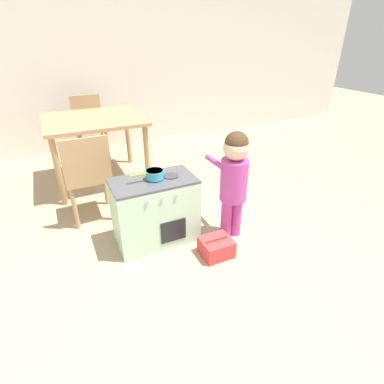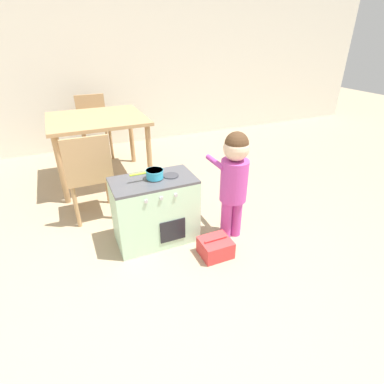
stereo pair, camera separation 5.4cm
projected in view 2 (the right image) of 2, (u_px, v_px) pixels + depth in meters
ground_plane at (180, 353)px, 1.64m from camera, size 16.00×16.00×0.00m
wall_back at (75, 54)px, 3.98m from camera, size 10.00×0.06×2.60m
play_kitchen at (155, 210)px, 2.43m from camera, size 0.65×0.37×0.57m
toy_pot at (154, 173)px, 2.28m from camera, size 0.26×0.14×0.07m
child_figure at (234, 174)px, 2.32m from camera, size 0.24×0.38×0.92m
toy_basket at (215, 247)px, 2.34m from camera, size 0.24×0.21×0.16m
dining_table at (98, 126)px, 3.28m from camera, size 1.02×0.93×0.74m
dining_chair_near at (89, 174)px, 2.64m from camera, size 0.38×0.38×0.82m
dining_chair_far at (94, 124)px, 4.07m from camera, size 0.38×0.38×0.82m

